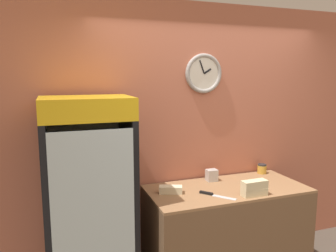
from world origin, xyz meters
TOP-DOWN VIEW (x-y plane):
  - wall_back at (-0.00, 1.32)m, footprint 5.20×0.10m
  - prep_counter at (0.00, 0.91)m, footprint 1.56×0.72m
  - beverage_cooler at (-1.31, 1.00)m, footprint 0.73×0.62m
  - sandwich_stack_bottom at (0.12, 0.64)m, footprint 0.24×0.10m
  - sandwich_stack_middle at (0.12, 0.64)m, footprint 0.24×0.10m
  - sandwich_flat_left at (-0.57, 0.96)m, footprint 0.23×0.16m
  - chefs_knife at (-0.23, 0.77)m, footprint 0.25×0.29m
  - condiment_jar at (0.60, 1.20)m, footprint 0.10×0.10m
  - napkin_dispenser at (-0.05, 1.15)m, footprint 0.11×0.09m

SIDE VIEW (x-z plane):
  - prep_counter at x=0.00m, z-range 0.00..0.89m
  - chefs_knife at x=-0.23m, z-range 0.89..0.91m
  - sandwich_flat_left at x=-0.57m, z-range 0.89..0.96m
  - sandwich_stack_bottom at x=0.12m, z-range 0.89..0.96m
  - condiment_jar at x=0.60m, z-range 0.89..1.00m
  - napkin_dispenser at x=-0.05m, z-range 0.89..1.01m
  - beverage_cooler at x=-1.31m, z-range 0.08..1.89m
  - sandwich_stack_middle at x=0.12m, z-range 0.96..1.04m
  - wall_back at x=0.00m, z-range 0.01..2.71m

